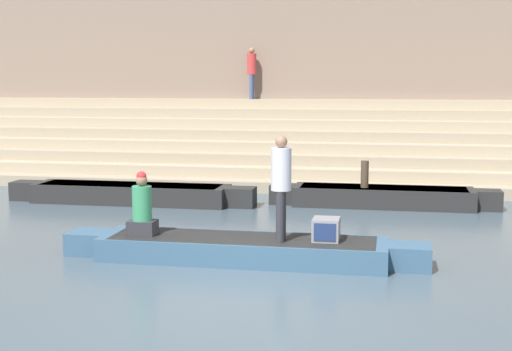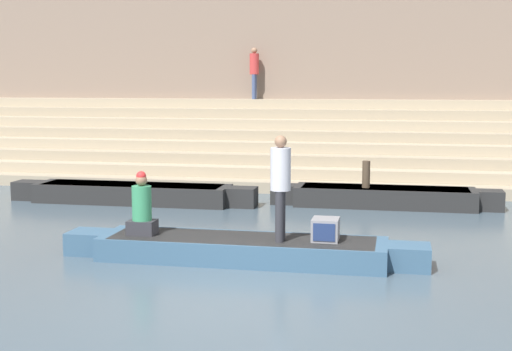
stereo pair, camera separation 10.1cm
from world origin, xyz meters
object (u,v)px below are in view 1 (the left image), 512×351
Objects in this scene: mooring_post at (365,184)px; person_rowing at (142,209)px; tv_set at (326,229)px; moored_boat_shore at (131,193)px; moored_boat_distant at (383,196)px; rowboat_main at (243,248)px; person_standing at (281,180)px; person_on_steps at (252,69)px.

person_rowing is at bearing -121.95° from mooring_post.
mooring_post is (0.41, 5.54, -0.02)m from tv_set.
moored_boat_distant is (6.15, 0.68, 0.00)m from moored_boat_shore.
person_standing is at bearing -8.08° from rowboat_main.
person_on_steps reaches higher than mooring_post.
person_standing is 1.11m from tv_set.
moored_boat_distant is 4.91× the size of mooring_post.
person_rowing is at bearing -177.38° from rowboat_main.
person_on_steps is at bearing 100.72° from rowboat_main.
person_rowing reaches higher than moored_boat_shore.
person_standing reaches higher than tv_set.
tv_set is 5.73m from moored_boat_distant.
person_standing is 0.32× the size of moored_boat_distant.
person_standing is 12.49m from person_on_steps.
person_on_steps reaches higher than rowboat_main.
person_rowing is (-1.74, -0.07, 0.62)m from rowboat_main.
mooring_post is at bearing 69.28° from person_standing.
rowboat_main is 3.55× the size of person_standing.
tv_set is at bearing -82.69° from person_on_steps.
moored_boat_distant is at bearing 48.90° from person_rowing.
person_on_steps is at bearing 122.48° from mooring_post.
rowboat_main is 3.66× the size of person_on_steps.
person_rowing is 0.20× the size of moored_boat_distant.
person_rowing reaches higher than tv_set.
person_rowing is at bearing -175.45° from tv_set.
person_rowing is 7.06m from moored_boat_distant.
tv_set is (0.73, 0.16, -0.82)m from person_standing.
rowboat_main is at bearing -107.85° from mooring_post.
mooring_post is (3.54, 5.68, -0.28)m from person_rowing.
rowboat_main is at bearing -115.87° from moored_boat_distant.
person_rowing reaches higher than moored_boat_distant.
person_rowing is 0.65× the size of person_on_steps.
mooring_post reaches higher than tv_set.
mooring_post is at bearing 10.44° from moored_boat_shore.
moored_boat_distant is 0.55m from mooring_post.
mooring_post is 0.66× the size of person_on_steps.
moored_boat_shore reaches higher than rowboat_main.
mooring_post is at bearing 51.42° from person_rowing.
person_on_steps is (-2.86, 12.00, 1.99)m from person_standing.
person_on_steps is (-2.20, 11.90, 3.18)m from rowboat_main.
moored_boat_distant is at bearing -63.84° from person_on_steps.
moored_boat_shore is 6.18m from moored_boat_distant.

